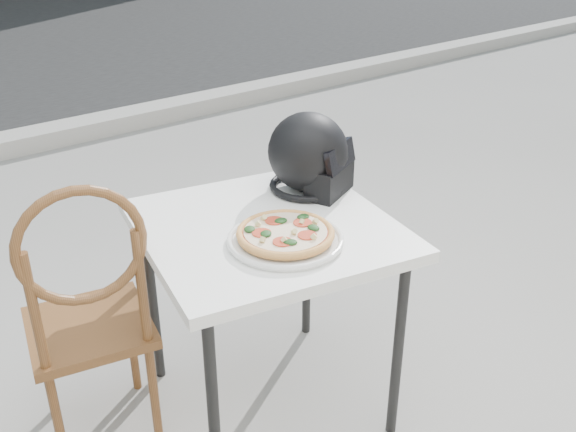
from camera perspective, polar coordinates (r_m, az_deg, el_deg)
ground at (r=2.28m, az=-4.36°, el=-16.90°), size 80.00×80.00×0.00m
cafe_table_main at (r=1.94m, az=-1.89°, el=-2.34°), size 0.87×0.87×0.69m
plate at (r=1.81m, az=-0.23°, el=-2.13°), size 0.42×0.42×0.02m
pizza at (r=1.80m, az=-0.23°, el=-1.51°), size 0.30×0.30×0.03m
helmet at (r=2.10m, az=1.99°, el=5.29°), size 0.33×0.34×0.26m
cafe_chair_main at (r=1.94m, az=-17.36°, el=-7.70°), size 0.43×0.43×0.93m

